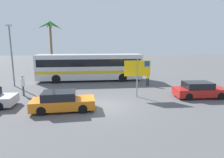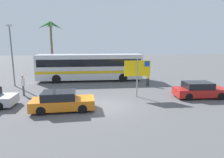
# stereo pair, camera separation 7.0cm
# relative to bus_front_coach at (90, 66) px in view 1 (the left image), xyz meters

# --- Properties ---
(ground) EXTENTS (120.00, 120.00, 0.00)m
(ground) POSITION_rel_bus_front_coach_xyz_m (1.15, -9.68, -1.78)
(ground) COLOR #565659
(bus_front_coach) EXTENTS (12.32, 2.63, 3.17)m
(bus_front_coach) POSITION_rel_bus_front_coach_xyz_m (0.00, 0.00, 0.00)
(bus_front_coach) COLOR silver
(bus_front_coach) RESTS_ON ground
(ferry_sign) EXTENTS (2.20, 0.11, 3.20)m
(ferry_sign) POSITION_rel_bus_front_coach_xyz_m (3.99, -7.62, 0.54)
(ferry_sign) COLOR gray
(ferry_sign) RESTS_ON ground
(car_orange) EXTENTS (4.26, 1.87, 1.32)m
(car_orange) POSITION_rel_bus_front_coach_xyz_m (-1.89, -10.30, -1.15)
(car_orange) COLOR orange
(car_orange) RESTS_ON ground
(car_red) EXTENTS (4.31, 1.86, 1.32)m
(car_red) POSITION_rel_bus_front_coach_xyz_m (9.12, -8.40, -1.15)
(car_red) COLOR red
(car_red) RESTS_ON ground
(pedestrian_near_sign) EXTENTS (0.32, 0.32, 1.68)m
(pedestrian_near_sign) POSITION_rel_bus_front_coach_xyz_m (6.10, -3.62, -0.80)
(pedestrian_near_sign) COLOR #2D2D33
(pedestrian_near_sign) RESTS_ON ground
(pedestrian_crossing_lot) EXTENTS (0.32, 0.32, 1.79)m
(pedestrian_crossing_lot) POSITION_rel_bus_front_coach_xyz_m (-5.77, -6.17, -0.72)
(pedestrian_crossing_lot) COLOR #4C4C51
(pedestrian_crossing_lot) RESTS_ON ground
(lamp_post_left_side) EXTENTS (0.56, 0.20, 6.34)m
(lamp_post_left_side) POSITION_rel_bus_front_coach_xyz_m (-8.00, -2.15, 1.71)
(lamp_post_left_side) COLOR slate
(lamp_post_left_side) RESTS_ON ground
(palm_tree_seaside) EXTENTS (3.74, 3.73, 7.71)m
(palm_tree_seaside) POSITION_rel_bus_front_coach_xyz_m (-5.83, 7.21, 4.47)
(palm_tree_seaside) COLOR brown
(palm_tree_seaside) RESTS_ON ground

